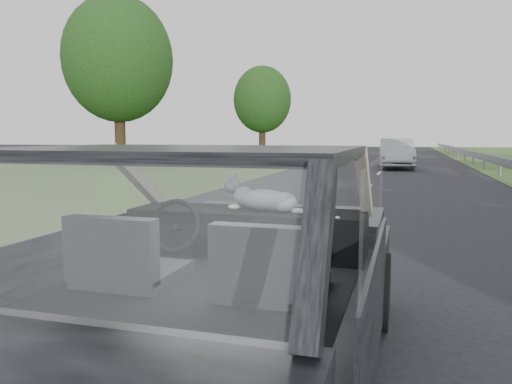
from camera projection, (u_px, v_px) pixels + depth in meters
The scene contains 9 objects.
subject_car at pixel (214, 273), 2.81m from camera, with size 1.80×4.00×1.45m, color black.
dashboard at pixel (247, 231), 3.39m from camera, with size 1.58×0.45×0.30m, color black.
driver_seat at pixel (123, 253), 2.64m from camera, with size 0.50×0.72×0.42m, color black.
passenger_seat at pixel (269, 264), 2.41m from camera, with size 0.50×0.72×0.42m, color black.
steering_wheel at pixel (175, 226), 3.22m from camera, with size 0.36×0.36×0.04m, color black.
cat at pixel (266, 199), 3.31m from camera, with size 0.56×0.17×0.25m, color #9294A3.
other_car at pixel (396, 153), 23.10m from camera, with size 1.66×4.20×1.38m, color #B1B4BC.
tree_5 at pixel (119, 84), 24.07m from camera, with size 5.25×5.25×7.96m, color #163B15, non-canonical shape.
tree_6 at pixel (262, 113), 36.37m from camera, with size 4.20×4.20×6.37m, color #163B15, non-canonical shape.
Camera 1 is at (1.02, -2.56, 1.50)m, focal length 35.00 mm.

